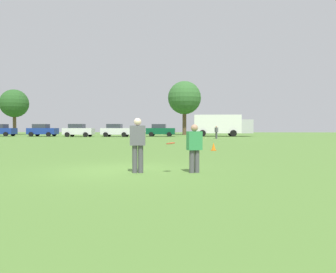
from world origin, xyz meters
TOP-DOWN VIEW (x-y plane):
  - ground_plane at (0.00, 0.00)m, footprint 149.25×149.25m
  - player_thrower at (0.51, -0.51)m, footprint 0.49×0.31m
  - player_defender at (2.25, -0.41)m, footprint 0.50×0.39m
  - frisbee at (1.52, -0.60)m, footprint 0.28×0.27m
  - traffic_cone at (3.71, 9.15)m, footprint 0.32×0.32m
  - parked_car_near_left at (-25.52, 37.34)m, footprint 4.24×2.29m
  - parked_car_mid_left at (-18.91, 36.87)m, footprint 4.24×2.29m
  - parked_car_center at (-13.01, 35.27)m, footprint 4.24×2.29m
  - parked_car_mid_right at (-7.73, 35.79)m, footprint 4.24×2.29m
  - parked_car_near_right at (-1.51, 37.65)m, footprint 4.24×2.29m
  - box_truck at (7.53, 38.37)m, footprint 8.55×3.14m
  - bystander_sideline_watcher at (5.81, 28.58)m, footprint 0.41×0.48m
  - tree_west_oak at (-28.61, 47.28)m, footprint 5.02×5.02m
  - tree_west_maple at (2.07, 46.78)m, footprint 5.77×5.77m

SIDE VIEW (x-z plane):
  - ground_plane at x=0.00m, z-range 0.00..0.00m
  - traffic_cone at x=3.71m, z-range -0.01..0.47m
  - player_defender at x=2.25m, z-range 0.09..1.58m
  - bystander_sideline_watcher at x=5.81m, z-range 0.10..1.63m
  - frisbee at x=1.52m, z-range 0.86..0.96m
  - parked_car_near_left at x=-25.52m, z-range 0.01..1.83m
  - parked_car_mid_left at x=-18.91m, z-range 0.01..1.83m
  - parked_car_center at x=-13.01m, z-range 0.01..1.83m
  - parked_car_mid_right at x=-7.73m, z-range 0.01..1.83m
  - parked_car_near_right at x=-1.51m, z-range 0.01..1.83m
  - player_thrower at x=0.51m, z-range 0.11..1.79m
  - box_truck at x=7.53m, z-range 0.16..3.34m
  - tree_west_oak at x=-28.61m, z-range 1.53..9.69m
  - tree_west_maple at x=2.07m, z-range 1.76..11.13m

